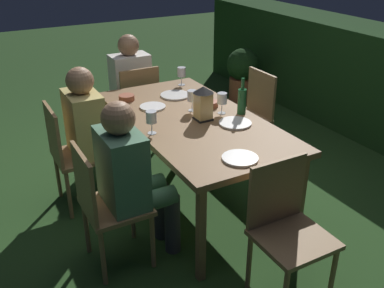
# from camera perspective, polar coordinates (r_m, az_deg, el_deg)

# --- Properties ---
(ground_plane) EXTENTS (16.00, 16.00, 0.00)m
(ground_plane) POSITION_cam_1_polar(r_m,az_deg,el_deg) (3.75, 0.00, -7.24)
(ground_plane) COLOR #26471E
(dining_table) EXTENTS (1.83, 0.94, 0.75)m
(dining_table) POSITION_cam_1_polar(r_m,az_deg,el_deg) (3.42, 0.00, 2.58)
(dining_table) COLOR olive
(dining_table) RESTS_ON ground
(chair_head_near) EXTENTS (0.40, 0.42, 0.87)m
(chair_head_near) POSITION_cam_1_polar(r_m,az_deg,el_deg) (4.48, -7.19, 5.26)
(chair_head_near) COLOR #937047
(chair_head_near) RESTS_ON ground
(person_in_cream) EXTENTS (0.48, 0.38, 1.15)m
(person_in_cream) POSITION_cam_1_polar(r_m,az_deg,el_deg) (4.60, -8.22, 7.78)
(person_in_cream) COLOR white
(person_in_cream) RESTS_ON ground
(chair_head_far) EXTENTS (0.40, 0.42, 0.87)m
(chair_head_far) POSITION_cam_1_polar(r_m,az_deg,el_deg) (2.69, 12.15, -10.32)
(chair_head_far) COLOR #937047
(chair_head_far) RESTS_ON ground
(chair_side_right_a) EXTENTS (0.42, 0.40, 0.87)m
(chair_side_right_a) POSITION_cam_1_polar(r_m,az_deg,el_deg) (4.25, 7.56, 4.09)
(chair_side_right_a) COLOR #937047
(chair_side_right_a) RESTS_ON ground
(chair_side_left_a) EXTENTS (0.42, 0.40, 0.87)m
(chair_side_left_a) POSITION_cam_1_polar(r_m,az_deg,el_deg) (3.59, -15.39, -0.94)
(chair_side_left_a) COLOR #937047
(chair_side_left_a) RESTS_ON ground
(person_in_mustard) EXTENTS (0.38, 0.47, 1.15)m
(person_in_mustard) POSITION_cam_1_polar(r_m,az_deg,el_deg) (3.57, -12.66, 1.91)
(person_in_mustard) COLOR tan
(person_in_mustard) RESTS_ON ground
(chair_side_left_b) EXTENTS (0.42, 0.40, 0.87)m
(chair_side_left_b) POSITION_cam_1_polar(r_m,az_deg,el_deg) (2.89, -11.22, -7.46)
(chair_side_left_b) COLOR #937047
(chair_side_left_b) RESTS_ON ground
(person_in_green) EXTENTS (0.38, 0.47, 1.15)m
(person_in_green) POSITION_cam_1_polar(r_m,az_deg,el_deg) (2.86, -7.77, -3.96)
(person_in_green) COLOR #4C7A5B
(person_in_green) RESTS_ON ground
(lantern_centerpiece) EXTENTS (0.15, 0.15, 0.27)m
(lantern_centerpiece) POSITION_cam_1_polar(r_m,az_deg,el_deg) (3.31, 1.46, 5.54)
(lantern_centerpiece) COLOR black
(lantern_centerpiece) RESTS_ON dining_table
(green_bottle_on_table) EXTENTS (0.07, 0.07, 0.29)m
(green_bottle_on_table) POSITION_cam_1_polar(r_m,az_deg,el_deg) (3.46, 6.50, 5.62)
(green_bottle_on_table) COLOR #1E5B2D
(green_bottle_on_table) RESTS_ON dining_table
(wine_glass_a) EXTENTS (0.08, 0.08, 0.17)m
(wine_glass_a) POSITION_cam_1_polar(r_m,az_deg,el_deg) (3.10, -5.29, 3.36)
(wine_glass_a) COLOR silver
(wine_glass_a) RESTS_ON dining_table
(wine_glass_b) EXTENTS (0.08, 0.08, 0.17)m
(wine_glass_b) POSITION_cam_1_polar(r_m,az_deg,el_deg) (3.49, 0.01, 6.14)
(wine_glass_b) COLOR silver
(wine_glass_b) RESTS_ON dining_table
(wine_glass_c) EXTENTS (0.08, 0.08, 0.17)m
(wine_glass_c) POSITION_cam_1_polar(r_m,az_deg,el_deg) (4.11, -1.37, 9.22)
(wine_glass_c) COLOR silver
(wine_glass_c) RESTS_ON dining_table
(wine_glass_d) EXTENTS (0.08, 0.08, 0.17)m
(wine_glass_d) POSITION_cam_1_polar(r_m,az_deg,el_deg) (3.45, 3.92, 5.80)
(wine_glass_d) COLOR silver
(wine_glass_d) RESTS_ON dining_table
(plate_a) EXTENTS (0.23, 0.23, 0.01)m
(plate_a) POSITION_cam_1_polar(r_m,az_deg,el_deg) (2.79, 6.25, -1.85)
(plate_a) COLOR silver
(plate_a) RESTS_ON dining_table
(plate_b) EXTENTS (0.26, 0.26, 0.01)m
(plate_b) POSITION_cam_1_polar(r_m,az_deg,el_deg) (3.86, -2.20, 6.35)
(plate_b) COLOR silver
(plate_b) RESTS_ON dining_table
(plate_c) EXTENTS (0.25, 0.25, 0.01)m
(plate_c) POSITION_cam_1_polar(r_m,az_deg,el_deg) (3.30, 5.62, 2.71)
(plate_c) COLOR white
(plate_c) RESTS_ON dining_table
(plate_d) EXTENTS (0.21, 0.21, 0.01)m
(plate_d) POSITION_cam_1_polar(r_m,az_deg,el_deg) (3.61, -5.12, 4.83)
(plate_d) COLOR white
(plate_d) RESTS_ON dining_table
(bowl_olives) EXTENTS (0.13, 0.13, 0.05)m
(bowl_olives) POSITION_cam_1_polar(r_m,az_deg,el_deg) (3.61, 2.40, 5.25)
(bowl_olives) COLOR #9E5138
(bowl_olives) RESTS_ON dining_table
(bowl_bread) EXTENTS (0.13, 0.13, 0.05)m
(bowl_bread) POSITION_cam_1_polar(r_m,az_deg,el_deg) (3.79, -8.47, 5.99)
(bowl_bread) COLOR #9E5138
(bowl_bread) RESTS_ON dining_table
(potted_plant_by_hedge) EXTENTS (0.42, 0.42, 0.71)m
(potted_plant_by_hedge) POSITION_cam_1_polar(r_m,az_deg,el_deg) (5.81, 6.57, 9.13)
(potted_plant_by_hedge) COLOR #9E5133
(potted_plant_by_hedge) RESTS_ON ground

